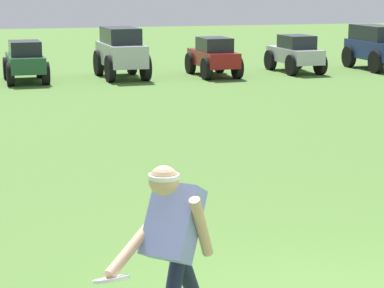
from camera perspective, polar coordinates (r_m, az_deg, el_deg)
frisbee_thrower at (r=5.39m, az=-1.40°, el=-7.65°), size 0.97×0.75×1.40m
frisbee_in_flight at (r=5.13m, az=-6.18°, el=-10.21°), size 0.30×0.30×0.10m
parked_car_slot_c at (r=20.65m, az=-12.59°, el=6.21°), size 1.13×2.22×1.10m
parked_car_slot_d at (r=21.06m, az=-5.43°, el=7.04°), size 1.26×2.39×1.40m
parked_car_slot_e at (r=21.42m, az=1.65°, el=6.70°), size 1.12×2.22×1.10m
parked_car_slot_f at (r=22.55m, az=7.87°, el=6.87°), size 1.15×2.23×1.10m
parked_car_slot_g at (r=23.73m, az=13.83°, el=7.27°), size 1.16×2.41×1.34m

